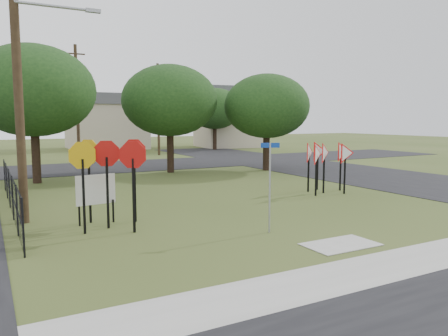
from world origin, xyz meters
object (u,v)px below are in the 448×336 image
(yield_sign_cluster, at_px, (326,155))
(stop_sign_cluster, at_px, (109,163))
(street_name_sign, at_px, (270,181))
(info_board, at_px, (96,191))

(yield_sign_cluster, bearing_deg, stop_sign_cluster, -169.91)
(yield_sign_cluster, bearing_deg, street_name_sign, -143.43)
(street_name_sign, distance_m, stop_sign_cluster, 4.97)
(stop_sign_cluster, relative_size, yield_sign_cluster, 0.93)
(yield_sign_cluster, relative_size, info_board, 1.83)
(yield_sign_cluster, height_order, info_board, yield_sign_cluster)
(stop_sign_cluster, bearing_deg, street_name_sign, -35.57)
(street_name_sign, xyz_separation_m, stop_sign_cluster, (-4.03, 2.88, 0.46))
(street_name_sign, relative_size, stop_sign_cluster, 0.97)
(yield_sign_cluster, xyz_separation_m, info_board, (-10.68, -1.17, -0.68))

